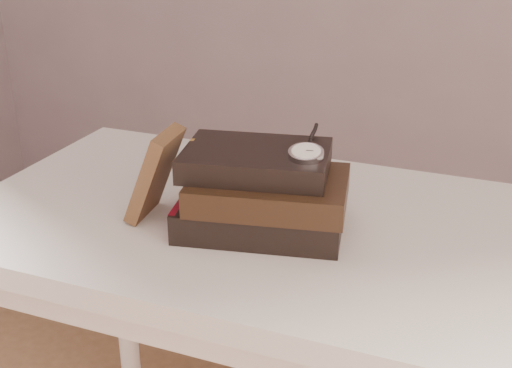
% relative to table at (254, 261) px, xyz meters
% --- Properties ---
extents(table, '(1.00, 0.60, 0.75)m').
position_rel_table_xyz_m(table, '(0.00, 0.00, 0.00)').
color(table, beige).
rests_on(table, ground).
extents(book_stack, '(0.30, 0.23, 0.13)m').
position_rel_table_xyz_m(book_stack, '(0.03, -0.04, 0.15)').
color(book_stack, black).
rests_on(book_stack, table).
extents(journal, '(0.09, 0.10, 0.15)m').
position_rel_table_xyz_m(journal, '(-0.15, -0.07, 0.17)').
color(journal, '#3F2818').
rests_on(journal, table).
extents(pocket_watch, '(0.06, 0.16, 0.02)m').
position_rel_table_xyz_m(pocket_watch, '(0.10, -0.03, 0.23)').
color(pocket_watch, silver).
rests_on(pocket_watch, book_stack).
extents(eyeglasses, '(0.13, 0.15, 0.05)m').
position_rel_table_xyz_m(eyeglasses, '(-0.08, 0.03, 0.17)').
color(eyeglasses, silver).
rests_on(eyeglasses, book_stack).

